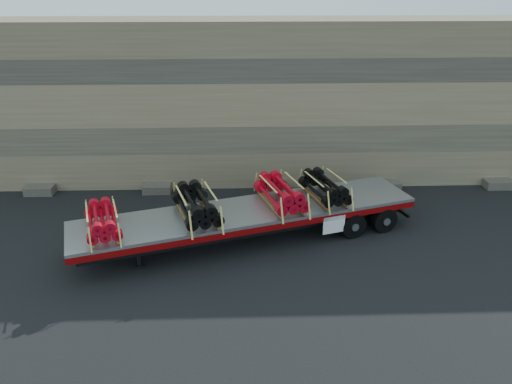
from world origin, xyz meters
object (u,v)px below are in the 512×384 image
at_px(bundle_front, 102,221).
at_px(bundle_rear, 325,188).
at_px(bundle_midrear, 281,194).
at_px(trailer, 248,225).
at_px(bundle_midfront, 197,206).

height_order(bundle_front, bundle_rear, bundle_rear).
bearing_deg(bundle_midrear, bundle_rear, -0.00).
bearing_deg(bundle_rear, trailer, 180.00).
height_order(bundle_front, bundle_midfront, bundle_midfront).
distance_m(trailer, bundle_midrear, 1.59).
bearing_deg(bundle_midrear, bundle_midfront, 180.00).
relative_size(bundle_midrear, bundle_rear, 1.08).
distance_m(trailer, bundle_midfront, 2.07).
xyz_separation_m(bundle_front, bundle_rear, (7.40, 2.34, 0.02)).
distance_m(trailer, bundle_rear, 3.10).
bearing_deg(trailer, bundle_front, -180.00).
relative_size(trailer, bundle_rear, 5.46).
bearing_deg(bundle_front, bundle_midfront, -0.00).
distance_m(bundle_front, bundle_midrear, 6.04).
relative_size(bundle_midfront, bundle_rear, 1.10).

